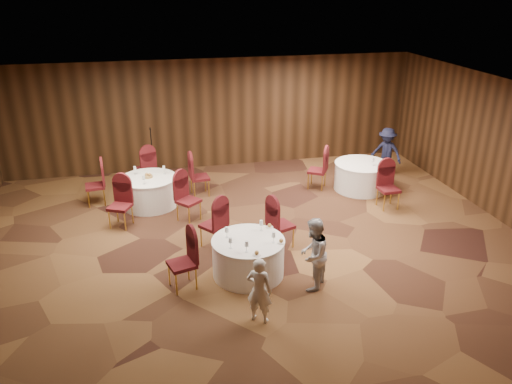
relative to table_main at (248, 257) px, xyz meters
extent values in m
plane|color=black|center=(0.26, 1.19, -0.38)|extent=(12.00, 12.00, 0.00)
plane|color=silver|center=(0.26, 1.19, 2.82)|extent=(12.00, 12.00, 0.00)
plane|color=black|center=(0.26, 6.19, 1.22)|extent=(12.00, 0.00, 12.00)
plane|color=black|center=(0.26, -3.81, 1.22)|extent=(12.00, 0.00, 12.00)
plane|color=black|center=(6.26, 1.19, 1.22)|extent=(0.00, 10.00, 10.00)
cylinder|color=white|center=(0.00, 0.00, -0.02)|extent=(1.36, 1.36, 0.72)
cylinder|color=white|center=(0.00, 0.00, 0.35)|extent=(1.39, 1.39, 0.03)
cylinder|color=white|center=(-1.75, 3.67, -0.02)|extent=(1.37, 1.37, 0.72)
cylinder|color=white|center=(-1.75, 3.67, 0.35)|extent=(1.40, 1.40, 0.03)
cylinder|color=white|center=(3.83, 3.48, -0.02)|extent=(1.41, 1.41, 0.72)
cylinder|color=white|center=(3.83, 3.48, 0.35)|extent=(1.44, 1.44, 0.03)
cylinder|color=silver|center=(-0.37, 0.20, 0.37)|extent=(0.06, 0.06, 0.01)
cylinder|color=silver|center=(-0.37, 0.20, 0.43)|extent=(0.01, 0.01, 0.11)
cone|color=silver|center=(-0.37, 0.20, 0.53)|extent=(0.08, 0.08, 0.10)
cylinder|color=silver|center=(0.33, 0.33, 0.37)|extent=(0.06, 0.06, 0.01)
cylinder|color=silver|center=(0.33, 0.33, 0.43)|extent=(0.01, 0.01, 0.11)
cone|color=silver|center=(0.33, 0.33, 0.53)|extent=(0.08, 0.08, 0.10)
cylinder|color=silver|center=(-0.11, -0.42, 0.37)|extent=(0.06, 0.06, 0.01)
cylinder|color=silver|center=(-0.11, -0.42, 0.43)|extent=(0.01, 0.01, 0.11)
cone|color=silver|center=(-0.11, -0.42, 0.53)|extent=(0.08, 0.08, 0.10)
cylinder|color=silver|center=(0.44, -0.19, 0.37)|extent=(0.06, 0.06, 0.01)
cylinder|color=silver|center=(0.44, -0.19, 0.43)|extent=(0.01, 0.01, 0.11)
cone|color=silver|center=(0.44, -0.19, 0.53)|extent=(0.08, 0.08, 0.10)
cylinder|color=silver|center=(-0.37, -0.22, 0.37)|extent=(0.06, 0.06, 0.01)
cylinder|color=silver|center=(-0.37, -0.22, 0.43)|extent=(0.01, 0.01, 0.11)
cone|color=silver|center=(-0.37, -0.22, 0.53)|extent=(0.08, 0.08, 0.10)
cylinder|color=white|center=(0.04, -0.57, 0.37)|extent=(0.15, 0.15, 0.01)
sphere|color=#9E6B33|center=(0.04, -0.57, 0.41)|extent=(0.08, 0.08, 0.08)
cylinder|color=white|center=(0.58, -0.24, 0.37)|extent=(0.15, 0.15, 0.01)
sphere|color=#9E6B33|center=(0.58, -0.24, 0.41)|extent=(0.08, 0.08, 0.08)
cylinder|color=white|center=(0.52, 0.42, 0.37)|extent=(0.15, 0.15, 0.01)
sphere|color=#9E6B33|center=(0.52, 0.42, 0.41)|extent=(0.08, 0.08, 0.08)
cylinder|color=silver|center=(-1.35, 3.83, 0.37)|extent=(0.06, 0.06, 0.01)
cylinder|color=silver|center=(-1.35, 3.83, 0.43)|extent=(0.01, 0.01, 0.11)
cone|color=silver|center=(-1.35, 3.83, 0.53)|extent=(0.08, 0.08, 0.10)
cylinder|color=silver|center=(-2.05, 3.95, 0.37)|extent=(0.06, 0.06, 0.01)
cylinder|color=silver|center=(-2.05, 3.95, 0.43)|extent=(0.01, 0.01, 0.11)
cone|color=silver|center=(-2.05, 3.95, 0.53)|extent=(0.08, 0.08, 0.10)
cylinder|color=silver|center=(-1.85, 3.27, 0.37)|extent=(0.06, 0.06, 0.01)
cylinder|color=silver|center=(-1.85, 3.27, 0.43)|extent=(0.01, 0.01, 0.11)
cone|color=silver|center=(-1.85, 3.27, 0.53)|extent=(0.08, 0.08, 0.10)
cylinder|color=olive|center=(-1.75, 3.67, 0.39)|extent=(0.22, 0.22, 0.06)
sphere|color=#9E6B33|center=(-1.78, 3.69, 0.45)|extent=(0.07, 0.07, 0.07)
sphere|color=#9E6B33|center=(-1.71, 3.65, 0.45)|extent=(0.07, 0.07, 0.07)
cylinder|color=silver|center=(4.03, 3.28, 0.37)|extent=(0.06, 0.06, 0.01)
cylinder|color=silver|center=(4.03, 3.28, 0.43)|extent=(0.01, 0.01, 0.11)
cone|color=silver|center=(4.03, 3.28, 0.53)|extent=(0.08, 0.08, 0.10)
cylinder|color=black|center=(-1.59, 5.06, -0.37)|extent=(0.24, 0.24, 0.02)
cylinder|color=black|center=(-1.59, 5.06, 0.44)|extent=(0.02, 0.02, 1.58)
cylinder|color=black|center=(-1.59, 5.11, 1.20)|extent=(0.04, 0.12, 0.04)
imported|color=silver|center=(-0.11, -1.43, 0.22)|extent=(0.52, 0.47, 1.19)
imported|color=#B8B8BE|center=(1.05, -0.69, 0.32)|extent=(0.82, 0.85, 1.39)
imported|color=black|center=(4.92, 4.29, 0.33)|extent=(1.00, 1.03, 1.41)
camera|label=1|loc=(-1.66, -8.06, 4.87)|focal=35.00mm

